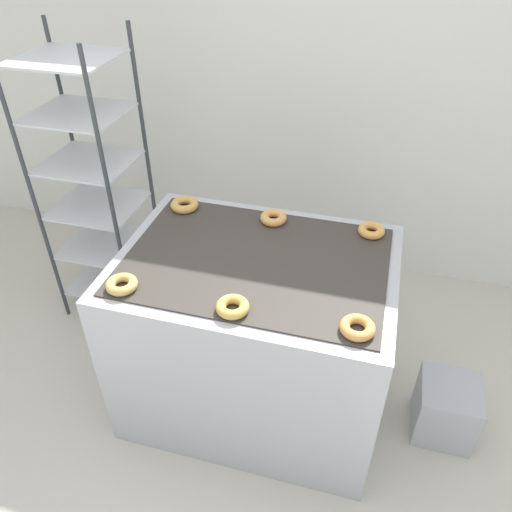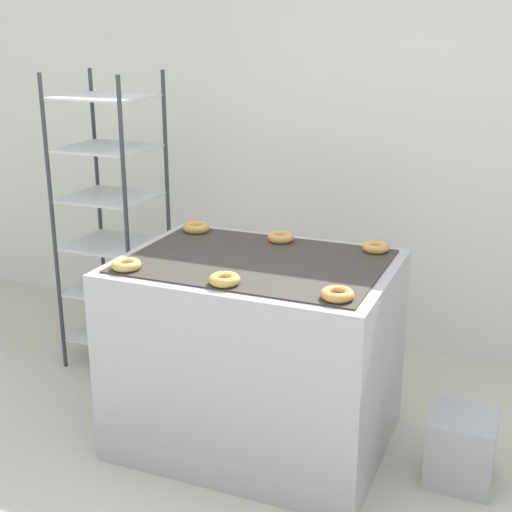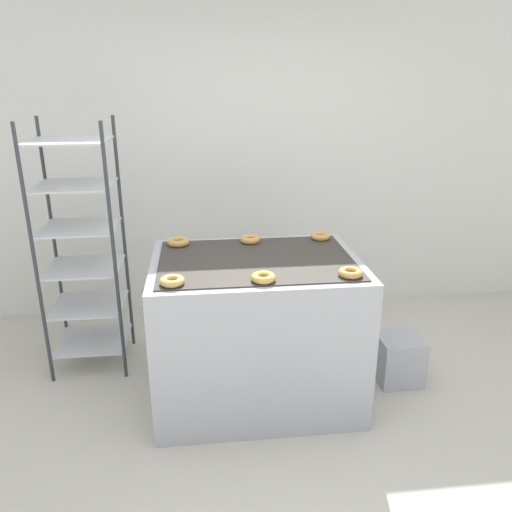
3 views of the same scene
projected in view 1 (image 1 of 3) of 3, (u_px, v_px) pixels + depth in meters
name	position (u px, v px, depth m)	size (l,w,h in m)	color
wall_back	(316.00, 69.00, 3.08)	(8.00, 0.05, 2.80)	silver
fryer_machine	(256.00, 334.00, 2.54)	(1.27, 0.94, 0.95)	#A8AAB2
baking_rack_cart	(94.00, 185.00, 2.95)	(0.52, 0.49, 1.76)	#33383D
glaze_bin	(445.00, 409.00, 2.55)	(0.29, 0.30, 0.33)	#A8AAB2
donut_near_left	(122.00, 284.00, 2.09)	(0.13, 0.13, 0.04)	tan
donut_near_center	(232.00, 307.00, 1.98)	(0.14, 0.14, 0.04)	gold
donut_near_right	(357.00, 328.00, 1.88)	(0.14, 0.14, 0.04)	#D3934A
donut_far_left	(185.00, 205.00, 2.60)	(0.14, 0.14, 0.04)	tan
donut_far_center	(274.00, 218.00, 2.50)	(0.13, 0.13, 0.04)	#D7954F
donut_far_right	(371.00, 230.00, 2.41)	(0.13, 0.13, 0.04)	#D79649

